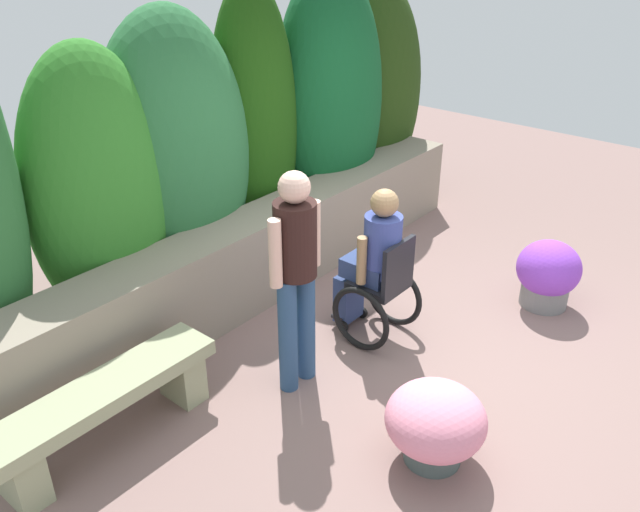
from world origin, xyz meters
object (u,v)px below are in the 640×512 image
at_px(stone_bench, 106,404).
at_px(flower_pot_terracotta_by_wall, 435,424).
at_px(person_standing_companion, 296,268).
at_px(person_in_wheelchair, 376,269).
at_px(flower_pot_purple_near, 548,274).

relative_size(stone_bench, flower_pot_terracotta_by_wall, 2.45).
distance_m(stone_bench, person_standing_companion, 1.54).
bearing_deg(person_in_wheelchair, flower_pot_purple_near, -32.50).
height_order(person_in_wheelchair, flower_pot_purple_near, person_in_wheelchair).
relative_size(person_standing_companion, flower_pot_terracotta_by_wall, 2.61).
bearing_deg(flower_pot_terracotta_by_wall, stone_bench, 125.79).
distance_m(stone_bench, flower_pot_terracotta_by_wall, 2.14).
bearing_deg(flower_pot_purple_near, stone_bench, 156.82).
bearing_deg(person_in_wheelchair, flower_pot_terracotta_by_wall, -127.76).
height_order(stone_bench, person_standing_companion, person_standing_companion).
bearing_deg(stone_bench, person_standing_companion, -17.60).
height_order(stone_bench, flower_pot_purple_near, flower_pot_purple_near).
bearing_deg(person_standing_companion, stone_bench, 159.96).
relative_size(stone_bench, person_standing_companion, 0.94).
bearing_deg(flower_pot_purple_near, person_standing_companion, 156.29).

